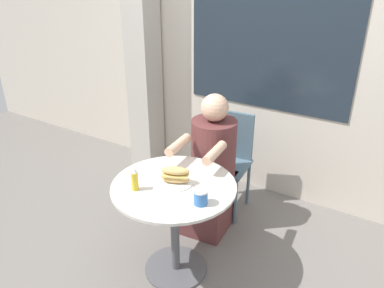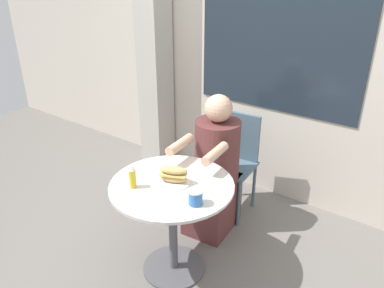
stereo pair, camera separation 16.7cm
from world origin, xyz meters
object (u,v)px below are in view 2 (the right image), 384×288
object	(u,v)px
diner_chair	(235,154)
seated_diner	(214,174)
sandwich_on_plate	(174,176)
cafe_table	(172,207)
drink_cup	(196,197)
condiment_bottle	(133,177)

from	to	relation	value
diner_chair	seated_diner	size ratio (longest dim) A/B	0.76
diner_chair	sandwich_on_plate	world-z (taller)	diner_chair
sandwich_on_plate	seated_diner	bearing A→B (deg)	95.68
sandwich_on_plate	cafe_table	bearing A→B (deg)	-102.59
cafe_table	sandwich_on_plate	size ratio (longest dim) A/B	3.65
cafe_table	seated_diner	bearing A→B (deg)	95.07
diner_chair	seated_diner	distance (m)	0.35
diner_chair	drink_cup	bearing A→B (deg)	101.58
seated_diner	sandwich_on_plate	world-z (taller)	seated_diner
seated_diner	drink_cup	distance (m)	0.80
seated_diner	sandwich_on_plate	distance (m)	0.64
diner_chair	condiment_bottle	bearing A→B (deg)	78.95
sandwich_on_plate	condiment_bottle	size ratio (longest dim) A/B	1.40
seated_diner	drink_cup	size ratio (longest dim) A/B	12.10
seated_diner	drink_cup	bearing A→B (deg)	108.52
diner_chair	sandwich_on_plate	distance (m)	0.96
diner_chair	sandwich_on_plate	xyz separation A→B (m)	(0.07, -0.92, 0.24)
diner_chair	drink_cup	size ratio (longest dim) A/B	9.24
cafe_table	drink_cup	bearing A→B (deg)	-19.92
diner_chair	condiment_bottle	xyz separation A→B (m)	(-0.11, -1.12, 0.27)
cafe_table	condiment_bottle	world-z (taller)	condiment_bottle
cafe_table	condiment_bottle	size ratio (longest dim) A/B	5.12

